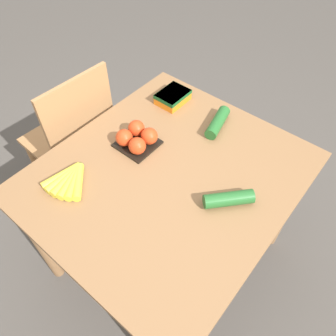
{
  "coord_description": "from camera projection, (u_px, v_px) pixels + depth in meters",
  "views": [
    {
      "loc": [
        -0.64,
        -0.53,
        1.78
      ],
      "look_at": [
        0.0,
        0.0,
        0.79
      ],
      "focal_mm": 35.0,
      "sensor_mm": 36.0,
      "label": 1
    }
  ],
  "objects": [
    {
      "name": "carrot_bag",
      "position": [
        173.0,
        96.0,
        1.58
      ],
      "size": [
        0.15,
        0.12,
        0.05
      ],
      "color": "orange",
      "rests_on": "dining_table"
    },
    {
      "name": "banana_bunch",
      "position": [
        69.0,
        179.0,
        1.27
      ],
      "size": [
        0.18,
        0.17,
        0.03
      ],
      "color": "brown",
      "rests_on": "dining_table"
    },
    {
      "name": "dining_table",
      "position": [
        168.0,
        190.0,
        1.4
      ],
      "size": [
        1.05,
        0.93,
        0.76
      ],
      "color": "olive",
      "rests_on": "ground_plane"
    },
    {
      "name": "cucumber_near",
      "position": [
        229.0,
        199.0,
        1.2
      ],
      "size": [
        0.17,
        0.16,
        0.05
      ],
      "color": "#236028",
      "rests_on": "dining_table"
    },
    {
      "name": "ground_plane",
      "position": [
        168.0,
        255.0,
        1.89
      ],
      "size": [
        12.0,
        12.0,
        0.0
      ],
      "primitive_type": "plane",
      "color": "#4C4742"
    },
    {
      "name": "cucumber_far",
      "position": [
        217.0,
        122.0,
        1.47
      ],
      "size": [
        0.19,
        0.1,
        0.05
      ],
      "color": "#236028",
      "rests_on": "dining_table"
    },
    {
      "name": "chair",
      "position": [
        75.0,
        139.0,
        1.81
      ],
      "size": [
        0.44,
        0.42,
        0.93
      ],
      "rotation": [
        0.0,
        0.0,
        3.1
      ],
      "color": "#A87547",
      "rests_on": "ground_plane"
    },
    {
      "name": "tomato_pack",
      "position": [
        137.0,
        138.0,
        1.38
      ],
      "size": [
        0.16,
        0.16,
        0.08
      ],
      "color": "black",
      "rests_on": "dining_table"
    }
  ]
}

